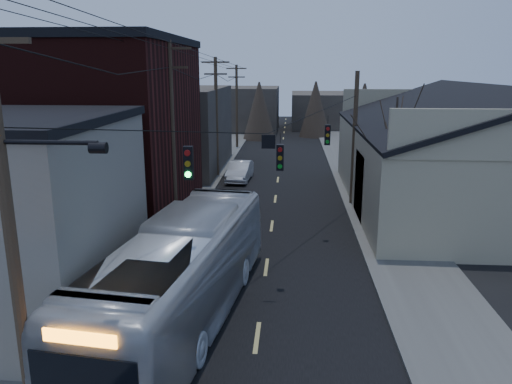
{
  "coord_description": "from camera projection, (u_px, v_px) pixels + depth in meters",
  "views": [
    {
      "loc": [
        1.02,
        -6.8,
        8.69
      ],
      "look_at": [
        -0.6,
        15.89,
        3.0
      ],
      "focal_mm": 35.0,
      "sensor_mm": 36.0,
      "label": 1
    }
  ],
  "objects": [
    {
      "name": "building_brick",
      "position": [
        92.0,
        136.0,
        27.59
      ],
      "size": [
        10.0,
        12.0,
        10.0
      ],
      "primitive_type": "cube",
      "color": "black",
      "rests_on": "ground"
    },
    {
      "name": "utility_lines",
      "position": [
        225.0,
        129.0,
        31.13
      ],
      "size": [
        11.24,
        45.28,
        10.5
      ],
      "color": "#382B1E",
      "rests_on": "ground"
    },
    {
      "name": "building_far_right",
      "position": [
        331.0,
        110.0,
        75.41
      ],
      "size": [
        12.0,
        14.0,
        5.0
      ],
      "primitive_type": "cube",
      "color": "#38322C",
      "rests_on": "ground"
    },
    {
      "name": "sidewalk_right",
      "position": [
        364.0,
        186.0,
        37.33
      ],
      "size": [
        4.0,
        110.0,
        0.12
      ],
      "primitive_type": "cube",
      "color": "#474744",
      "rests_on": "ground"
    },
    {
      "name": "parked_car",
      "position": [
        240.0,
        171.0,
        39.29
      ],
      "size": [
        1.89,
        4.7,
        1.52
      ],
      "primitive_type": "imported",
      "rotation": [
        0.0,
        0.0,
        -0.06
      ],
      "color": "#B2B5BA",
      "rests_on": "ground"
    },
    {
      "name": "building_left_far",
      "position": [
        171.0,
        129.0,
        43.4
      ],
      "size": [
        9.0,
        14.0,
        7.0
      ],
      "primitive_type": "cube",
      "color": "#38322C",
      "rests_on": "ground"
    },
    {
      "name": "bus",
      "position": [
        182.0,
        274.0,
        17.14
      ],
      "size": [
        4.68,
        13.22,
        3.6
      ],
      "primitive_type": "imported",
      "rotation": [
        0.0,
        0.0,
        3.01
      ],
      "color": "#ACB1B9",
      "rests_on": "ground"
    },
    {
      "name": "road_surface",
      "position": [
        277.0,
        185.0,
        37.79
      ],
      "size": [
        9.0,
        110.0,
        0.02
      ],
      "primitive_type": "cube",
      "color": "black",
      "rests_on": "ground"
    },
    {
      "name": "building_clapboard",
      "position": [
        0.0,
        222.0,
        17.24
      ],
      "size": [
        8.0,
        8.0,
        7.0
      ],
      "primitive_type": "cube",
      "color": "slate",
      "rests_on": "ground"
    },
    {
      "name": "warehouse",
      "position": [
        481.0,
        165.0,
        31.4
      ],
      "size": [
        16.16,
        20.6,
        7.73
      ],
      "color": "#9B9170",
      "rests_on": "ground"
    },
    {
      "name": "bare_tree",
      "position": [
        393.0,
        165.0,
        26.79
      ],
      "size": [
        0.4,
        0.4,
        7.2
      ],
      "primitive_type": "cone",
      "color": "black",
      "rests_on": "ground"
    },
    {
      "name": "building_far_left",
      "position": [
        243.0,
        109.0,
        71.35
      ],
      "size": [
        10.0,
        12.0,
        6.0
      ],
      "primitive_type": "cube",
      "color": "#38322C",
      "rests_on": "ground"
    },
    {
      "name": "sidewalk_left",
      "position": [
        192.0,
        183.0,
        38.22
      ],
      "size": [
        4.0,
        110.0,
        0.12
      ],
      "primitive_type": "cube",
      "color": "#474744",
      "rests_on": "ground"
    }
  ]
}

